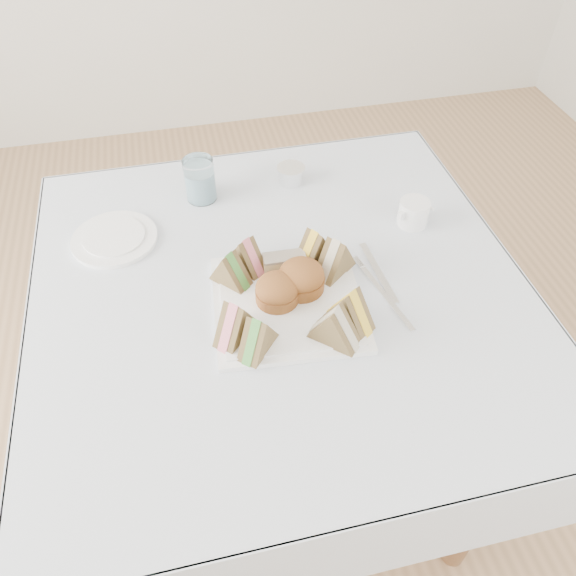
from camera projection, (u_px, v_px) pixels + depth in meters
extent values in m
plane|color=#9E7751|center=(283.00, 456.00, 1.70)|extent=(4.00, 4.00, 0.00)
cube|color=brown|center=(282.00, 387.00, 1.44)|extent=(0.90, 0.90, 0.74)
cube|color=silver|center=(280.00, 286.00, 1.17)|extent=(1.02, 1.02, 0.01)
cube|color=white|center=(288.00, 303.00, 1.12)|extent=(0.32, 0.32, 0.01)
cylinder|color=brown|center=(277.00, 290.00, 1.10)|extent=(0.09, 0.09, 0.06)
cylinder|color=brown|center=(301.00, 277.00, 1.12)|extent=(0.11, 0.11, 0.06)
cube|color=tan|center=(284.00, 263.00, 1.17)|extent=(0.09, 0.04, 0.04)
cylinder|color=white|center=(115.00, 239.00, 1.26)|extent=(0.24, 0.24, 0.01)
cylinder|color=white|center=(200.00, 180.00, 1.34)|extent=(0.09, 0.09, 0.11)
cylinder|color=white|center=(291.00, 175.00, 1.41)|extent=(0.08, 0.08, 0.04)
cube|color=white|center=(378.00, 272.00, 1.19)|extent=(0.02, 0.19, 0.00)
cube|color=white|center=(386.00, 297.00, 1.14)|extent=(0.05, 0.19, 0.00)
cylinder|color=white|center=(413.00, 213.00, 1.28)|extent=(0.09, 0.09, 0.06)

